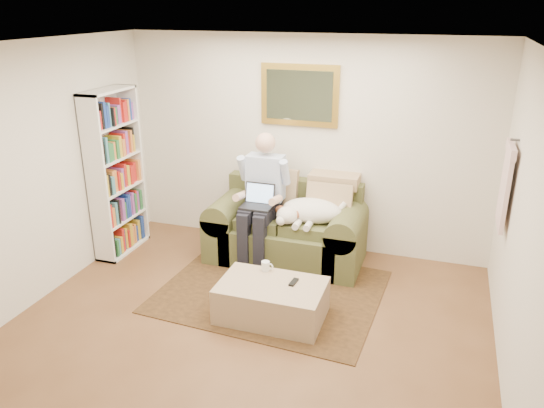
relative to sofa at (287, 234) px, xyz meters
The scene contains 12 objects.
room_shell 1.93m from the sofa, 87.52° to the right, with size 4.51×5.00×2.61m.
rug 0.88m from the sofa, 84.79° to the right, with size 2.28×1.82×0.01m, color black.
sofa is the anchor object (origin of this frame).
seated_man 0.55m from the sofa, 148.55° to the right, with size 0.60×0.86×1.53m, color #8CA1D8, non-canonical shape.
laptop 0.61m from the sofa, 138.98° to the right, with size 0.35×0.28×0.26m.
sleeping_dog 0.51m from the sofa, 15.74° to the right, with size 0.75×0.47×0.28m, color white, non-canonical shape.
ottoman 1.32m from the sofa, 79.49° to the right, with size 1.02×0.65×0.37m, color tan.
coffee_mug 1.06m from the sofa, 84.93° to the right, with size 0.08×0.08×0.10m, color white.
tv_remote 1.28m from the sofa, 70.16° to the right, with size 0.05×0.15×0.02m, color black.
bookshelf 2.18m from the sofa, 168.67° to the right, with size 0.28×0.80×2.00m, color white, non-canonical shape.
wall_mirror 1.65m from the sofa, 90.00° to the left, with size 0.94×0.04×0.72m.
hanging_shirt 2.52m from the sofa, 10.19° to the right, with size 0.06×0.52×0.90m, color beige, non-canonical shape.
Camera 1 is at (1.59, -3.56, 2.92)m, focal length 35.00 mm.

